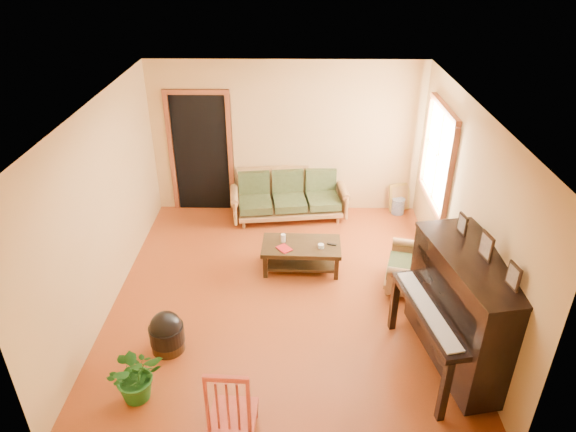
{
  "coord_description": "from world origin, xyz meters",
  "views": [
    {
      "loc": [
        0.15,
        -5.6,
        4.32
      ],
      "look_at": [
        0.06,
        0.2,
        1.1
      ],
      "focal_mm": 32.0,
      "sensor_mm": 36.0,
      "label": 1
    }
  ],
  "objects_px": {
    "coffee_table": "(301,256)",
    "red_chair": "(232,398)",
    "armchair": "(412,263)",
    "piano": "(467,313)",
    "potted_plant": "(136,374)",
    "sofa": "(289,196)",
    "ceramic_crock": "(398,206)",
    "footstool": "(167,336)"
  },
  "relations": [
    {
      "from": "coffee_table",
      "to": "red_chair",
      "type": "bearing_deg",
      "value": -103.41
    },
    {
      "from": "coffee_table",
      "to": "armchair",
      "type": "xyz_separation_m",
      "value": [
        1.49,
        -0.43,
        0.19
      ]
    },
    {
      "from": "piano",
      "to": "potted_plant",
      "type": "relative_size",
      "value": 2.57
    },
    {
      "from": "coffee_table",
      "to": "sofa",
      "type": "bearing_deg",
      "value": 97.23
    },
    {
      "from": "sofa",
      "to": "ceramic_crock",
      "type": "relative_size",
      "value": 6.89
    },
    {
      "from": "piano",
      "to": "footstool",
      "type": "bearing_deg",
      "value": 166.19
    },
    {
      "from": "sofa",
      "to": "ceramic_crock",
      "type": "distance_m",
      "value": 1.92
    },
    {
      "from": "armchair",
      "to": "potted_plant",
      "type": "height_order",
      "value": "armchair"
    },
    {
      "from": "footstool",
      "to": "red_chair",
      "type": "relative_size",
      "value": 0.43
    },
    {
      "from": "coffee_table",
      "to": "piano",
      "type": "xyz_separation_m",
      "value": [
        1.77,
        -1.86,
        0.51
      ]
    },
    {
      "from": "armchair",
      "to": "piano",
      "type": "relative_size",
      "value": 0.49
    },
    {
      "from": "coffee_table",
      "to": "potted_plant",
      "type": "bearing_deg",
      "value": -125.71
    },
    {
      "from": "coffee_table",
      "to": "potted_plant",
      "type": "height_order",
      "value": "potted_plant"
    },
    {
      "from": "coffee_table",
      "to": "footstool",
      "type": "distance_m",
      "value": 2.31
    },
    {
      "from": "coffee_table",
      "to": "footstool",
      "type": "height_order",
      "value": "coffee_table"
    },
    {
      "from": "footstool",
      "to": "potted_plant",
      "type": "height_order",
      "value": "potted_plant"
    },
    {
      "from": "piano",
      "to": "footstool",
      "type": "height_order",
      "value": "piano"
    },
    {
      "from": "piano",
      "to": "red_chair",
      "type": "distance_m",
      "value": 2.65
    },
    {
      "from": "sofa",
      "to": "piano",
      "type": "relative_size",
      "value": 1.19
    },
    {
      "from": "coffee_table",
      "to": "armchair",
      "type": "distance_m",
      "value": 1.56
    },
    {
      "from": "sofa",
      "to": "piano",
      "type": "distance_m",
      "value": 3.93
    },
    {
      "from": "coffee_table",
      "to": "footstool",
      "type": "xyz_separation_m",
      "value": [
        -1.58,
        -1.69,
        -0.01
      ]
    },
    {
      "from": "ceramic_crock",
      "to": "piano",
      "type": "bearing_deg",
      "value": -88.89
    },
    {
      "from": "sofa",
      "to": "footstool",
      "type": "distance_m",
      "value": 3.51
    },
    {
      "from": "footstool",
      "to": "red_chair",
      "type": "xyz_separation_m",
      "value": [
        0.9,
        -1.15,
        0.28
      ]
    },
    {
      "from": "sofa",
      "to": "coffee_table",
      "type": "height_order",
      "value": "sofa"
    },
    {
      "from": "ceramic_crock",
      "to": "potted_plant",
      "type": "relative_size",
      "value": 0.44
    },
    {
      "from": "ceramic_crock",
      "to": "coffee_table",
      "type": "bearing_deg",
      "value": -134.93
    },
    {
      "from": "armchair",
      "to": "coffee_table",
      "type": "bearing_deg",
      "value": 178.53
    },
    {
      "from": "coffee_table",
      "to": "footstool",
      "type": "relative_size",
      "value": 2.77
    },
    {
      "from": "red_chair",
      "to": "armchair",
      "type": "bearing_deg",
      "value": 51.19
    },
    {
      "from": "red_chair",
      "to": "ceramic_crock",
      "type": "height_order",
      "value": "red_chair"
    },
    {
      "from": "red_chair",
      "to": "potted_plant",
      "type": "bearing_deg",
      "value": 160.61
    },
    {
      "from": "piano",
      "to": "potted_plant",
      "type": "distance_m",
      "value": 3.56
    },
    {
      "from": "sofa",
      "to": "piano",
      "type": "bearing_deg",
      "value": -66.99
    },
    {
      "from": "coffee_table",
      "to": "ceramic_crock",
      "type": "relative_size",
      "value": 4.04
    },
    {
      "from": "armchair",
      "to": "piano",
      "type": "distance_m",
      "value": 1.49
    },
    {
      "from": "footstool",
      "to": "red_chair",
      "type": "bearing_deg",
      "value": -51.86
    },
    {
      "from": "red_chair",
      "to": "footstool",
      "type": "bearing_deg",
      "value": 131.34
    },
    {
      "from": "coffee_table",
      "to": "red_chair",
      "type": "xyz_separation_m",
      "value": [
        -0.68,
        -2.84,
        0.27
      ]
    },
    {
      "from": "coffee_table",
      "to": "red_chair",
      "type": "relative_size",
      "value": 1.18
    },
    {
      "from": "piano",
      "to": "potted_plant",
      "type": "height_order",
      "value": "piano"
    }
  ]
}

